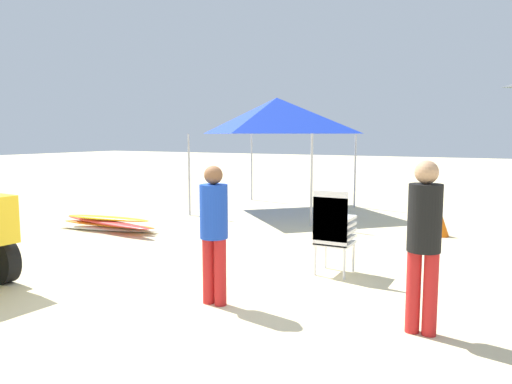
{
  "coord_description": "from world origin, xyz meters",
  "views": [
    {
      "loc": [
        3.56,
        -4.66,
        1.95
      ],
      "look_at": [
        -0.23,
        2.48,
        1.0
      ],
      "focal_mm": 34.18,
      "sensor_mm": 36.0,
      "label": 1
    }
  ],
  "objects_px": {
    "surfboard_pile": "(107,223)",
    "traffic_cone_far": "(214,221)",
    "popup_canopy": "(277,116)",
    "traffic_cone_near": "(440,222)",
    "stacked_plastic_chairs": "(333,226)",
    "lifeguard_near_center": "(424,236)",
    "lifeguard_near_left": "(214,226)"
  },
  "relations": [
    {
      "from": "surfboard_pile",
      "to": "traffic_cone_far",
      "type": "relative_size",
      "value": 4.68
    },
    {
      "from": "popup_canopy",
      "to": "traffic_cone_far",
      "type": "bearing_deg",
      "value": -86.33
    },
    {
      "from": "traffic_cone_near",
      "to": "popup_canopy",
      "type": "bearing_deg",
      "value": 162.24
    },
    {
      "from": "stacked_plastic_chairs",
      "to": "surfboard_pile",
      "type": "height_order",
      "value": "stacked_plastic_chairs"
    },
    {
      "from": "stacked_plastic_chairs",
      "to": "lifeguard_near_center",
      "type": "xyz_separation_m",
      "value": [
        1.44,
        -1.51,
        0.29
      ]
    },
    {
      "from": "lifeguard_near_center",
      "to": "traffic_cone_far",
      "type": "relative_size",
      "value": 3.12
    },
    {
      "from": "stacked_plastic_chairs",
      "to": "lifeguard_near_left",
      "type": "relative_size",
      "value": 0.75
    },
    {
      "from": "surfboard_pile",
      "to": "lifeguard_near_left",
      "type": "distance_m",
      "value": 5.04
    },
    {
      "from": "traffic_cone_near",
      "to": "lifeguard_near_center",
      "type": "bearing_deg",
      "value": -84.47
    },
    {
      "from": "surfboard_pile",
      "to": "traffic_cone_far",
      "type": "distance_m",
      "value": 2.22
    },
    {
      "from": "lifeguard_near_left",
      "to": "traffic_cone_near",
      "type": "xyz_separation_m",
      "value": [
        1.77,
        5.27,
        -0.65
      ]
    },
    {
      "from": "lifeguard_near_left",
      "to": "traffic_cone_far",
      "type": "bearing_deg",
      "value": 123.11
    },
    {
      "from": "stacked_plastic_chairs",
      "to": "traffic_cone_far",
      "type": "distance_m",
      "value": 3.39
    },
    {
      "from": "lifeguard_near_center",
      "to": "surfboard_pile",
      "type": "bearing_deg",
      "value": 160.2
    },
    {
      "from": "stacked_plastic_chairs",
      "to": "popup_canopy",
      "type": "xyz_separation_m",
      "value": [
        -3.19,
        4.84,
        1.73
      ]
    },
    {
      "from": "lifeguard_near_left",
      "to": "lifeguard_near_center",
      "type": "height_order",
      "value": "lifeguard_near_center"
    },
    {
      "from": "traffic_cone_near",
      "to": "lifeguard_near_left",
      "type": "bearing_deg",
      "value": -108.54
    },
    {
      "from": "lifeguard_near_left",
      "to": "surfboard_pile",
      "type": "bearing_deg",
      "value": 148.74
    },
    {
      "from": "traffic_cone_near",
      "to": "traffic_cone_far",
      "type": "height_order",
      "value": "traffic_cone_far"
    },
    {
      "from": "stacked_plastic_chairs",
      "to": "surfboard_pile",
      "type": "bearing_deg",
      "value": 170.65
    },
    {
      "from": "stacked_plastic_chairs",
      "to": "traffic_cone_near",
      "type": "bearing_deg",
      "value": 74.87
    },
    {
      "from": "traffic_cone_near",
      "to": "traffic_cone_far",
      "type": "xyz_separation_m",
      "value": [
        -3.93,
        -1.95,
        0.01
      ]
    },
    {
      "from": "popup_canopy",
      "to": "traffic_cone_far",
      "type": "distance_m",
      "value": 3.92
    },
    {
      "from": "stacked_plastic_chairs",
      "to": "lifeguard_near_left",
      "type": "distance_m",
      "value": 1.94
    },
    {
      "from": "stacked_plastic_chairs",
      "to": "surfboard_pile",
      "type": "xyz_separation_m",
      "value": [
        -5.07,
        0.84,
        -0.54
      ]
    },
    {
      "from": "surfboard_pile",
      "to": "popup_canopy",
      "type": "bearing_deg",
      "value": 64.84
    },
    {
      "from": "lifeguard_near_left",
      "to": "popup_canopy",
      "type": "xyz_separation_m",
      "value": [
        -2.37,
        6.59,
        1.51
      ]
    },
    {
      "from": "popup_canopy",
      "to": "surfboard_pile",
      "type": "bearing_deg",
      "value": -115.16
    },
    {
      "from": "lifeguard_near_left",
      "to": "traffic_cone_far",
      "type": "xyz_separation_m",
      "value": [
        -2.16,
        3.32,
        -0.64
      ]
    },
    {
      "from": "popup_canopy",
      "to": "lifeguard_near_center",
      "type": "bearing_deg",
      "value": -53.93
    },
    {
      "from": "stacked_plastic_chairs",
      "to": "traffic_cone_far",
      "type": "relative_size",
      "value": 2.19
    },
    {
      "from": "lifeguard_near_center",
      "to": "popup_canopy",
      "type": "relative_size",
      "value": 0.53
    }
  ]
}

